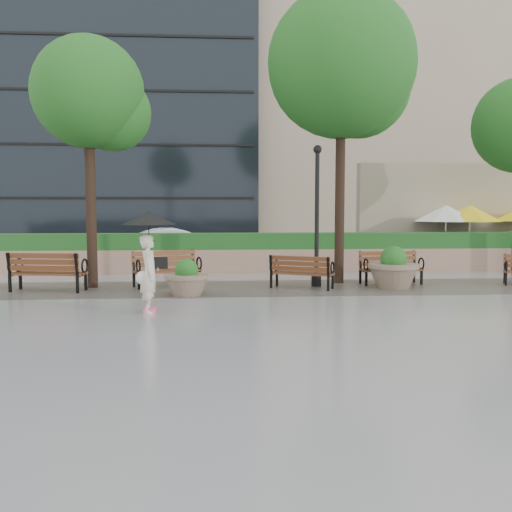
{
  "coord_description": "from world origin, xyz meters",
  "views": [
    {
      "loc": [
        -1.22,
        -12.7,
        2.28
      ],
      "look_at": [
        -0.28,
        0.74,
        1.1
      ],
      "focal_mm": 40.0,
      "sensor_mm": 36.0,
      "label": 1
    }
  ],
  "objects": [
    {
      "name": "patio_umb_white",
      "position": [
        7.64,
        8.76,
        1.99
      ],
      "size": [
        2.5,
        2.5,
        2.3
      ],
      "color": "black",
      "rests_on": "ground"
    },
    {
      "name": "cafe_hedge",
      "position": [
        9.0,
        7.8,
        0.45
      ],
      "size": [
        8.0,
        0.5,
        0.9
      ],
      "primitive_type": "cube",
      "color": "#174619",
      "rests_on": "ground"
    },
    {
      "name": "cobble_strip",
      "position": [
        0.0,
        3.0,
        0.01
      ],
      "size": [
        28.0,
        3.2,
        0.01
      ],
      "primitive_type": "cube",
      "color": "#383330",
      "rests_on": "ground"
    },
    {
      "name": "planter_right",
      "position": [
        3.7,
        2.75,
        0.46
      ],
      "size": [
        1.41,
        1.41,
        1.18
      ],
      "color": "#7F6B56",
      "rests_on": "ground"
    },
    {
      "name": "tree_1",
      "position": [
        2.57,
        4.0,
        6.21
      ],
      "size": [
        4.28,
        4.28,
        8.52
      ],
      "color": "black",
      "rests_on": "ground"
    },
    {
      "name": "bldg_glass",
      "position": [
        -9.0,
        22.0,
        12.5
      ],
      "size": [
        20.0,
        10.0,
        25.0
      ],
      "primitive_type": "cube",
      "color": "black",
      "rests_on": "ground"
    },
    {
      "name": "bldg_stone",
      "position": [
        10.0,
        23.0,
        10.0
      ],
      "size": [
        18.0,
        10.0,
        20.0
      ],
      "primitive_type": "cube",
      "color": "tan",
      "rests_on": "ground"
    },
    {
      "name": "planter_left",
      "position": [
        -1.97,
        1.76,
        0.37
      ],
      "size": [
        1.14,
        1.14,
        0.95
      ],
      "color": "#7F6B56",
      "rests_on": "ground"
    },
    {
      "name": "car_right",
      "position": [
        -2.76,
        10.01,
        0.71
      ],
      "size": [
        4.51,
        2.4,
        1.41
      ],
      "primitive_type": "imported",
      "rotation": [
        0.0,
        0.0,
        1.79
      ],
      "color": "silver",
      "rests_on": "ground"
    },
    {
      "name": "cafe_wall",
      "position": [
        9.5,
        10.0,
        2.0
      ],
      "size": [
        10.0,
        0.6,
        4.0
      ],
      "primitive_type": "cube",
      "color": "tan",
      "rests_on": "ground"
    },
    {
      "name": "asphalt_street",
      "position": [
        0.0,
        11.0,
        0.0
      ],
      "size": [
        40.0,
        7.0,
        0.0
      ],
      "primitive_type": "cube",
      "color": "black",
      "rests_on": "ground"
    },
    {
      "name": "lamppost",
      "position": [
        1.62,
        3.21,
        1.75
      ],
      "size": [
        0.28,
        0.28,
        3.98
      ],
      "color": "black",
      "rests_on": "ground"
    },
    {
      "name": "pedestrian",
      "position": [
        -2.65,
        -0.44,
        1.3
      ],
      "size": [
        1.16,
        1.16,
        2.14
      ],
      "rotation": [
        0.0,
        0.0,
        1.62
      ],
      "color": "beige",
      "rests_on": "ground"
    },
    {
      "name": "tree_0",
      "position": [
        -4.53,
        3.51,
        5.22
      ],
      "size": [
        3.19,
        3.04,
        6.9
      ],
      "color": "black",
      "rests_on": "ground"
    },
    {
      "name": "ground",
      "position": [
        0.0,
        0.0,
        0.0
      ],
      "size": [
        100.0,
        100.0,
        0.0
      ],
      "primitive_type": "plane",
      "color": "gray",
      "rests_on": "ground"
    },
    {
      "name": "bench_0",
      "position": [
        -5.71,
        2.77,
        0.31
      ],
      "size": [
        2.06,
        1.1,
        1.05
      ],
      "rotation": [
        0.0,
        0.0,
        2.97
      ],
      "color": "brown",
      "rests_on": "ground"
    },
    {
      "name": "bench_1",
      "position": [
        -2.62,
        3.48,
        0.3
      ],
      "size": [
        2.0,
        1.41,
        1.0
      ],
      "rotation": [
        0.0,
        0.0,
        0.4
      ],
      "color": "brown",
      "rests_on": "ground"
    },
    {
      "name": "patio_umb_yellow_a",
      "position": [
        8.52,
        8.6,
        1.99
      ],
      "size": [
        2.5,
        2.5,
        2.3
      ],
      "color": "black",
      "rests_on": "ground"
    },
    {
      "name": "bench_2",
      "position": [
        1.14,
        2.82,
        0.27
      ],
      "size": [
        1.83,
        1.36,
        0.92
      ],
      "rotation": [
        0.0,
        0.0,
        2.69
      ],
      "color": "brown",
      "rests_on": "ground"
    },
    {
      "name": "hedge_wall",
      "position": [
        0.0,
        7.0,
        0.66
      ],
      "size": [
        24.0,
        0.8,
        1.35
      ],
      "color": "#9C7964",
      "rests_on": "ground"
    },
    {
      "name": "bench_3",
      "position": [
        3.87,
        3.52,
        0.28
      ],
      "size": [
        1.84,
        0.88,
        0.95
      ],
      "rotation": [
        0.0,
        0.0,
        0.1
      ],
      "color": "brown",
      "rests_on": "ground"
    }
  ]
}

